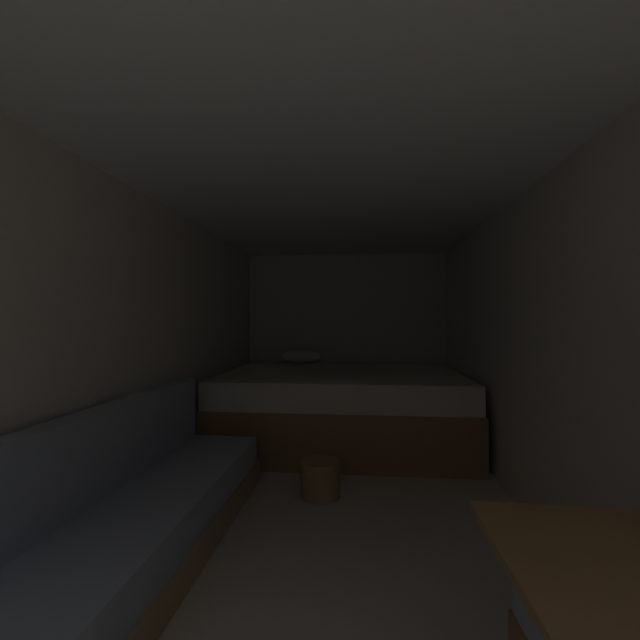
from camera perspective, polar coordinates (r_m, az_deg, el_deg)
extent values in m
plane|color=beige|center=(2.78, 1.22, -26.85)|extent=(7.55, 7.55, 0.00)
cube|color=beige|center=(5.28, 3.60, -2.29)|extent=(2.61, 0.05, 2.10)
cube|color=beige|center=(2.89, -25.06, -4.11)|extent=(0.05, 5.55, 2.10)
cube|color=beige|center=(2.71, 29.38, -4.37)|extent=(0.05, 5.55, 2.10)
cube|color=white|center=(2.63, 1.22, 19.25)|extent=(2.61, 5.55, 0.05)
cube|color=olive|center=(4.39, 3.10, -13.42)|extent=(2.39, 1.87, 0.48)
cube|color=beige|center=(4.32, 3.10, -8.70)|extent=(2.35, 1.83, 0.25)
ellipsoid|color=white|center=(5.06, -2.65, -5.10)|extent=(0.48, 0.33, 0.16)
cube|color=tan|center=(2.33, -27.94, -30.48)|extent=(0.64, 2.98, 0.15)
cube|color=#99A3B7|center=(2.24, -27.93, -26.68)|extent=(0.60, 2.94, 0.19)
cube|color=#99A3B7|center=(2.27, -33.67, -17.67)|extent=(0.12, 2.94, 0.45)
cylinder|color=olive|center=(3.13, 0.06, -21.17)|extent=(0.28, 0.28, 0.26)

